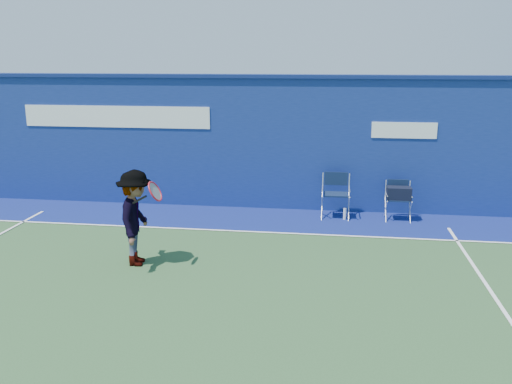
# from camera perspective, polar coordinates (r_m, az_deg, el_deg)

# --- Properties ---
(ground) EXTENTS (80.00, 80.00, 0.00)m
(ground) POSITION_cam_1_polar(r_m,az_deg,el_deg) (8.21, -7.17, -11.06)
(ground) COLOR #2C4F2A
(ground) RESTS_ON ground
(stadium_wall) EXTENTS (24.00, 0.50, 3.08)m
(stadium_wall) POSITION_cam_1_polar(r_m,az_deg,el_deg) (12.67, -1.33, 5.36)
(stadium_wall) COLOR navy
(stadium_wall) RESTS_ON ground
(out_of_bounds_strip) EXTENTS (24.00, 1.80, 0.01)m
(out_of_bounds_strip) POSITION_cam_1_polar(r_m,az_deg,el_deg) (11.96, -2.12, -2.79)
(out_of_bounds_strip) COLOR navy
(out_of_bounds_strip) RESTS_ON ground
(court_lines) EXTENTS (24.00, 12.00, 0.01)m
(court_lines) POSITION_cam_1_polar(r_m,az_deg,el_deg) (8.74, -6.15, -9.35)
(court_lines) COLOR white
(court_lines) RESTS_ON out_of_bounds_strip
(directors_chair_left) EXTENTS (0.58, 0.52, 0.98)m
(directors_chair_left) POSITION_cam_1_polar(r_m,az_deg,el_deg) (12.08, 8.35, -1.26)
(directors_chair_left) COLOR silver
(directors_chair_left) RESTS_ON ground
(directors_chair_right) EXTENTS (0.51, 0.46, 0.86)m
(directors_chair_right) POSITION_cam_1_polar(r_m,az_deg,el_deg) (12.15, 14.72, -1.24)
(directors_chair_right) COLOR silver
(directors_chair_right) RESTS_ON ground
(water_bottle) EXTENTS (0.07, 0.07, 0.26)m
(water_bottle) POSITION_cam_1_polar(r_m,az_deg,el_deg) (11.99, 9.33, -2.29)
(water_bottle) COLOR silver
(water_bottle) RESTS_ON ground
(tennis_player) EXTENTS (0.87, 1.13, 1.64)m
(tennis_player) POSITION_cam_1_polar(r_m,az_deg,el_deg) (9.38, -12.52, -2.67)
(tennis_player) COLOR #EA4738
(tennis_player) RESTS_ON ground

